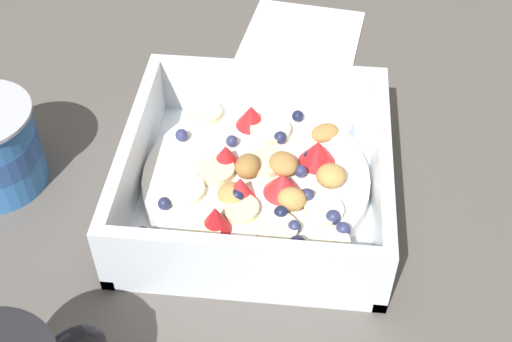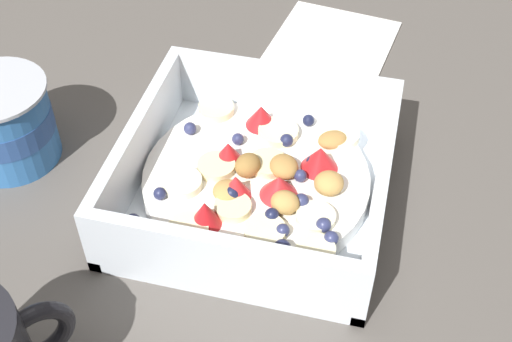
# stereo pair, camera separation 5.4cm
# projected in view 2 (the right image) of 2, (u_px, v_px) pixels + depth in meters

# --- Properties ---
(ground_plane) EXTENTS (2.40, 2.40, 0.00)m
(ground_plane) POSITION_uv_depth(u_px,v_px,m) (270.00, 182.00, 0.57)
(ground_plane) COLOR #56514C
(fruit_bowl) EXTENTS (0.21, 0.21, 0.06)m
(fruit_bowl) POSITION_uv_depth(u_px,v_px,m) (257.00, 180.00, 0.54)
(fruit_bowl) COLOR white
(fruit_bowl) RESTS_ON ground
(yogurt_cup) EXTENTS (0.09, 0.09, 0.07)m
(yogurt_cup) POSITION_uv_depth(u_px,v_px,m) (4.00, 123.00, 0.57)
(yogurt_cup) COLOR #3370B7
(yogurt_cup) RESTS_ON ground
(folded_napkin) EXTENTS (0.14, 0.14, 0.01)m
(folded_napkin) POSITION_uv_depth(u_px,v_px,m) (333.00, 40.00, 0.71)
(folded_napkin) COLOR white
(folded_napkin) RESTS_ON ground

